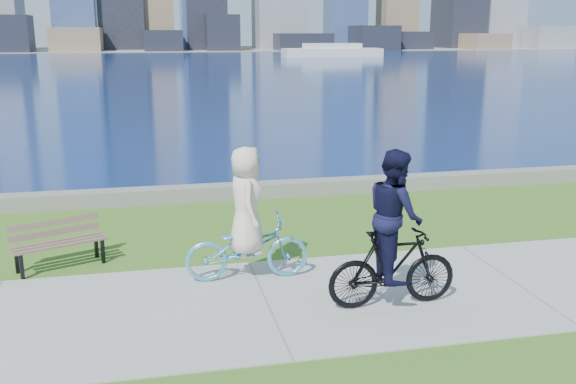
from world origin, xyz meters
The scene contains 9 objects.
ground centered at (0.00, 0.00, 0.00)m, with size 320.00×320.00×0.00m, color #335C18.
concrete_path centered at (0.00, 0.00, 0.01)m, with size 80.00×3.50×0.02m, color gray.
seawall centered at (0.00, 6.20, 0.17)m, with size 90.00×0.50×0.35m, color slate.
bay_water centered at (0.00, 72.00, 0.00)m, with size 320.00×131.00×0.01m, color #0C2052.
far_shore centered at (0.00, 130.00, 0.06)m, with size 320.00×30.00×0.12m, color gray.
ferry_far centered at (26.15, 87.36, 0.85)m, with size 15.01×4.29×2.04m.
park_bench centered at (-3.17, 2.28, 0.48)m, with size 1.61×1.07×0.79m.
cyclist_woman centered at (-0.14, 1.03, 0.82)m, with size 0.75×2.00×2.16m.
cyclist_man centered at (1.75, -0.46, 0.99)m, with size 0.70×1.91×2.31m.
Camera 1 is at (-1.56, -8.61, 3.91)m, focal length 40.00 mm.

